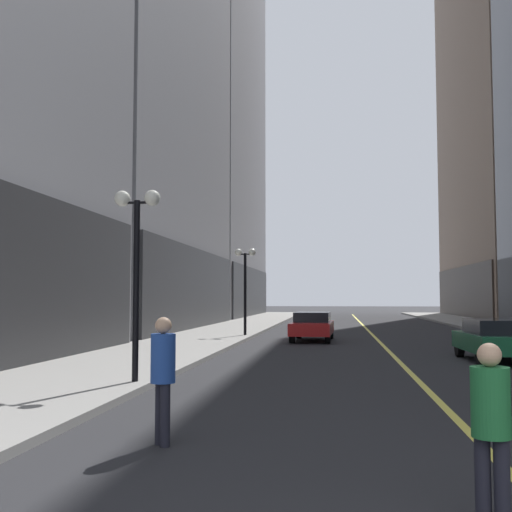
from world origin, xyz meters
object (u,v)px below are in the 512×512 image
at_px(pedestrian_in_blue_hoodie, 163,370).
at_px(car_red, 313,325).
at_px(car_green, 497,338).
at_px(street_lamp_left_far, 245,272).
at_px(pedestrian_in_green_parka, 491,420).
at_px(street_lamp_left_near, 137,242).

bearing_deg(pedestrian_in_blue_hoodie, car_red, 86.38).
relative_size(car_green, street_lamp_left_far, 0.93).
xyz_separation_m(car_red, pedestrian_in_green_parka, (2.40, -23.13, 0.21)).
bearing_deg(car_red, pedestrian_in_blue_hoodie, -93.62).
xyz_separation_m(pedestrian_in_green_parka, pedestrian_in_blue_hoodie, (-3.71, 2.56, 0.08)).
xyz_separation_m(pedestrian_in_green_parka, street_lamp_left_near, (-5.78, 7.65, 2.32)).
xyz_separation_m(street_lamp_left_near, street_lamp_left_far, (0.00, 16.97, 0.00)).
distance_m(car_red, pedestrian_in_blue_hoodie, 20.61).
bearing_deg(car_red, pedestrian_in_green_parka, -84.07).
distance_m(pedestrian_in_green_parka, pedestrian_in_blue_hoodie, 4.51).
height_order(car_red, street_lamp_left_far, street_lamp_left_far).
xyz_separation_m(car_green, pedestrian_in_blue_hoodie, (-7.40, -12.00, 0.30)).
relative_size(car_red, pedestrian_in_green_parka, 2.82).
bearing_deg(street_lamp_left_far, pedestrian_in_blue_hoodie, -84.62).
height_order(car_green, pedestrian_in_green_parka, pedestrian_in_green_parka).
xyz_separation_m(pedestrian_in_blue_hoodie, street_lamp_left_near, (-2.08, 5.09, 2.24)).
distance_m(pedestrian_in_green_parka, street_lamp_left_near, 9.87).
height_order(car_red, pedestrian_in_green_parka, pedestrian_in_green_parka).
distance_m(car_green, street_lamp_left_far, 14.05).
xyz_separation_m(car_green, pedestrian_in_green_parka, (-3.69, -14.56, 0.21)).
bearing_deg(street_lamp_left_near, pedestrian_in_blue_hoodie, -67.82).
relative_size(street_lamp_left_near, street_lamp_left_far, 1.00).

